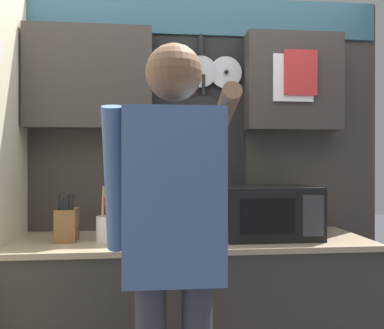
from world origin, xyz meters
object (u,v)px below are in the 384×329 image
(person, at_px, (174,229))
(knife_block, at_px, (67,224))
(utensil_crock, at_px, (108,226))
(microwave, at_px, (269,212))

(person, bearing_deg, knife_block, 130.40)
(knife_block, relative_size, utensil_crock, 0.87)
(microwave, height_order, person, person)
(microwave, xyz_separation_m, knife_block, (-1.14, 0.00, -0.05))
(microwave, relative_size, utensil_crock, 1.77)
(knife_block, xyz_separation_m, utensil_crock, (0.22, 0.00, -0.01))
(person, bearing_deg, microwave, 48.42)
(utensil_crock, bearing_deg, person, -62.82)
(microwave, bearing_deg, knife_block, 179.99)
(microwave, distance_m, person, 0.88)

